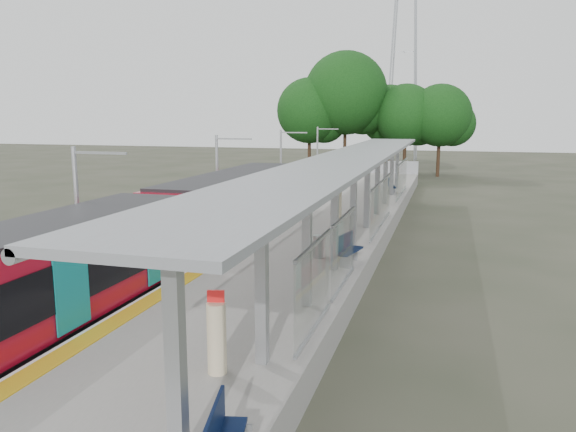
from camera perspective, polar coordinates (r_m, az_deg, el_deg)
The scene contains 14 objects.
trackbed at distance 31.48m, azimuth -3.35°, elevation -1.40°, with size 3.00×70.00×0.24m, color #59544C.
platform at distance 30.23m, azimuth 4.71°, elevation -1.16°, with size 6.00×50.00×1.00m, color gray.
tactile_strip at distance 30.73m, azimuth 0.06°, elevation 0.03°, with size 0.60×50.00×0.02m, color gold.
end_fence at distance 54.55m, azimuth 9.94°, elevation 4.93°, with size 6.00×0.10×1.20m, color #9EA0A5.
train at distance 21.59m, azimuth -12.77°, elevation -1.74°, with size 2.74×27.60×3.62m.
canopy at distance 25.70m, azimuth 6.67°, elevation 5.15°, with size 3.27×38.00×3.66m.
pylon at distance 83.32m, azimuth 11.82°, elevation 18.62°, with size 8.00×4.00×38.00m, color #9EA0A5, non-canonical shape.
tree_cluster at distance 62.32m, azimuth 8.14°, elevation 11.00°, with size 20.49×11.35×13.32m.
catenary_masts at distance 30.73m, azimuth -7.05°, elevation 3.54°, with size 2.08×48.16×5.40m.
bench_mid at distance 20.83m, azimuth 5.99°, elevation -3.29°, with size 0.83×1.69×1.11m.
bench_far at distance 40.49m, azimuth 10.39°, elevation 3.08°, with size 0.74×1.58×1.04m.
info_pillar_near at distance 12.19m, azimuth -7.25°, elevation -12.14°, with size 0.41×0.41×1.83m.
info_pillar_far at distance 28.97m, azimuth 5.04°, elevation 1.09°, with size 0.45×0.45×2.00m.
litter_bin at distance 21.68m, azimuth 3.11°, elevation -3.11°, with size 0.43×0.43×0.88m, color #9EA0A5.
Camera 1 is at (5.78, -9.08, 6.40)m, focal length 35.00 mm.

